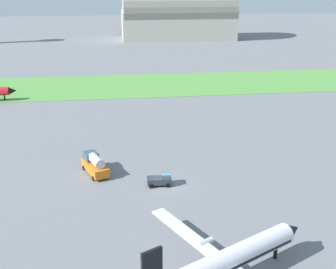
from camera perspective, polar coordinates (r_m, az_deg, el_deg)
name	(u,v)px	position (r m, az deg, el deg)	size (l,w,h in m)	color
ground_plane	(165,186)	(64.74, -0.38, -6.93)	(600.00, 600.00, 0.00)	slate
grass_taxiway_strip	(138,85)	(124.66, -4.01, 6.60)	(360.00, 28.00, 0.08)	#549342
airplane_foreground_turboprop	(226,261)	(45.24, 7.80, -16.37)	(20.48, 23.54, 7.67)	silver
pushback_tug_near_gate	(160,180)	(64.70, -1.03, -6.05)	(3.65, 2.14, 1.95)	#2D333D
fuel_truck_midfield	(95,164)	(69.17, -9.76, -3.92)	(4.65, 6.93, 3.29)	orange
hangar_distant	(178,12)	(218.66, 1.32, 16.11)	(55.05, 27.04, 29.76)	#B2AD9E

